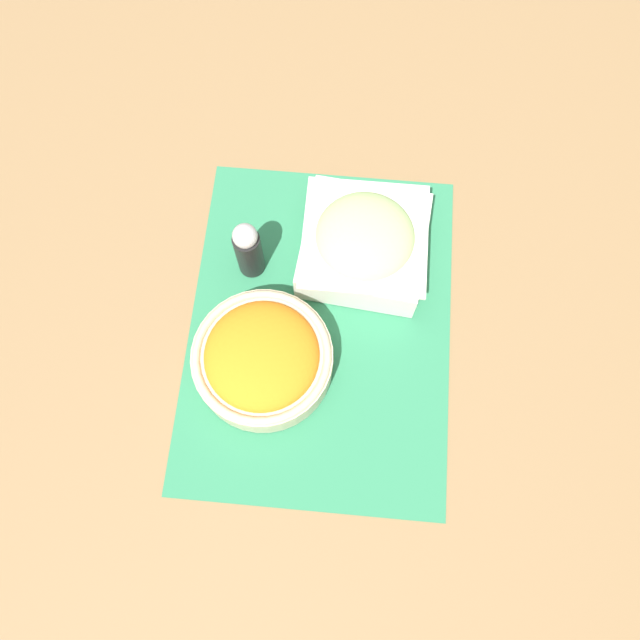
{
  "coord_description": "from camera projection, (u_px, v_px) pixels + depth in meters",
  "views": [
    {
      "loc": [
        -0.29,
        -0.03,
        0.87
      ],
      "look_at": [
        0.0,
        0.0,
        0.03
      ],
      "focal_mm": 35.0,
      "sensor_mm": 36.0,
      "label": 1
    }
  ],
  "objects": [
    {
      "name": "cucumber_bowl",
      "position": [
        364.0,
        242.0,
        0.91
      ],
      "size": [
        0.19,
        0.19,
        0.09
      ],
      "color": "silver",
      "rests_on": "placemat"
    },
    {
      "name": "placemat",
      "position": [
        320.0,
        327.0,
        0.92
      ],
      "size": [
        0.52,
        0.38,
        0.0
      ],
      "color": "#2D7A51",
      "rests_on": "ground_plane"
    },
    {
      "name": "carrot_bowl",
      "position": [
        263.0,
        358.0,
        0.86
      ],
      "size": [
        0.2,
        0.2,
        0.08
      ],
      "color": "#C6B28E",
      "rests_on": "placemat"
    },
    {
      "name": "pepper_shaker",
      "position": [
        248.0,
        249.0,
        0.89
      ],
      "size": [
        0.04,
        0.04,
        0.12
      ],
      "color": "black",
      "rests_on": "placemat"
    },
    {
      "name": "ground_plane",
      "position": [
        320.0,
        328.0,
        0.92
      ],
      "size": [
        3.0,
        3.0,
        0.0
      ],
      "primitive_type": "plane",
      "color": "olive"
    }
  ]
}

